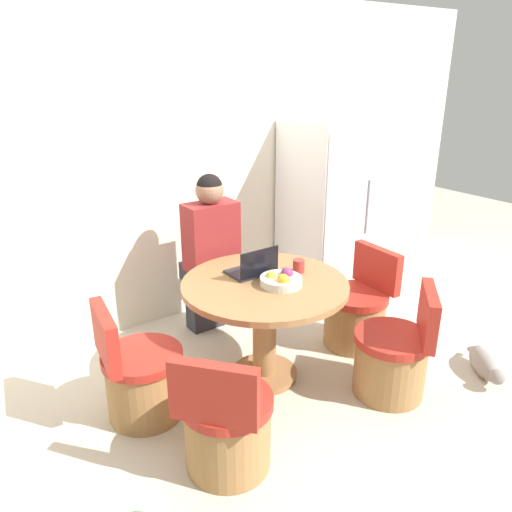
% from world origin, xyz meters
% --- Properties ---
extents(ground_plane, '(12.00, 12.00, 0.00)m').
position_xyz_m(ground_plane, '(0.00, 0.00, 0.00)').
color(ground_plane, beige).
extents(wall_back, '(7.00, 0.06, 2.60)m').
position_xyz_m(wall_back, '(0.00, 1.36, 1.30)').
color(wall_back, silver).
rests_on(wall_back, ground_plane).
extents(refrigerator, '(0.63, 0.69, 1.61)m').
position_xyz_m(refrigerator, '(1.36, 0.97, 0.80)').
color(refrigerator, white).
rests_on(refrigerator, ground_plane).
extents(dining_table, '(1.10, 1.10, 0.73)m').
position_xyz_m(dining_table, '(0.06, 0.12, 0.54)').
color(dining_table, olive).
rests_on(dining_table, ground_plane).
extents(chair_near_left_corner, '(0.57, 0.56, 0.76)m').
position_xyz_m(chair_near_left_corner, '(-0.59, -0.44, 0.26)').
color(chair_near_left_corner, '#9E7042').
rests_on(chair_near_left_corner, ground_plane).
extents(chair_left_side, '(0.51, 0.50, 0.76)m').
position_xyz_m(chair_left_side, '(-0.79, 0.23, 0.26)').
color(chair_left_side, '#9E7042').
rests_on(chair_left_side, ground_plane).
extents(chair_right_side, '(0.49, 0.49, 0.76)m').
position_xyz_m(chair_right_side, '(0.92, 0.08, 0.26)').
color(chair_right_side, '#9E7042').
rests_on(chair_right_side, ground_plane).
extents(chair_near_right_corner, '(0.57, 0.57, 0.76)m').
position_xyz_m(chair_near_right_corner, '(0.65, -0.51, 0.26)').
color(chair_near_right_corner, '#9E7042').
rests_on(chair_near_right_corner, ground_plane).
extents(person_seated, '(0.40, 0.37, 1.31)m').
position_xyz_m(person_seated, '(0.09, 0.89, 0.72)').
color(person_seated, '#2D2D38').
rests_on(person_seated, ground_plane).
extents(laptop, '(0.30, 0.22, 0.20)m').
position_xyz_m(laptop, '(0.07, 0.26, 0.77)').
color(laptop, '#232328').
rests_on(laptop, dining_table).
extents(fruit_bowl, '(0.27, 0.27, 0.10)m').
position_xyz_m(fruit_bowl, '(0.12, 0.02, 0.77)').
color(fruit_bowl, beige).
rests_on(fruit_bowl, dining_table).
extents(coffee_cup, '(0.08, 0.08, 0.09)m').
position_xyz_m(coffee_cup, '(0.35, 0.12, 0.77)').
color(coffee_cup, '#B2332D').
rests_on(coffee_cup, dining_table).
extents(cat, '(0.34, 0.43, 0.17)m').
position_xyz_m(cat, '(1.33, -0.76, 0.09)').
color(cat, gray).
rests_on(cat, ground_plane).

